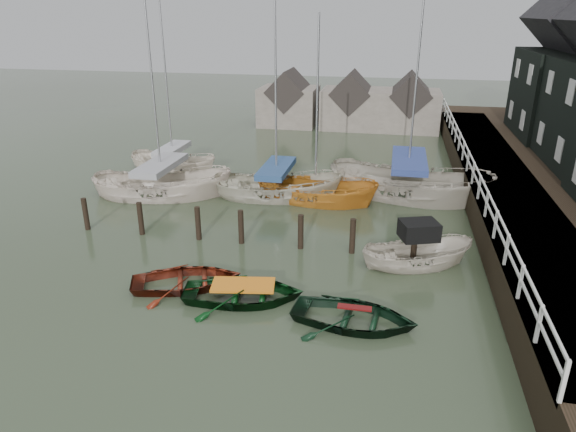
% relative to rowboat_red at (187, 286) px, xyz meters
% --- Properties ---
extents(ground, '(120.00, 120.00, 0.00)m').
position_rel_rowboat_red_xyz_m(ground, '(2.00, 0.72, 0.00)').
color(ground, '#2A3320').
rests_on(ground, ground).
extents(pier, '(3.04, 32.00, 2.70)m').
position_rel_rowboat_red_xyz_m(pier, '(11.48, 10.72, 0.71)').
color(pier, black).
rests_on(pier, ground).
extents(mooring_pilings, '(13.72, 0.22, 1.80)m').
position_rel_rowboat_red_xyz_m(mooring_pilings, '(0.89, 3.72, 0.50)').
color(mooring_pilings, black).
rests_on(mooring_pilings, ground).
extents(far_sheds, '(14.00, 4.08, 4.39)m').
position_rel_rowboat_red_xyz_m(far_sheds, '(2.83, 26.72, 1.86)').
color(far_sheds, '#665B51').
rests_on(far_sheds, ground).
extents(rowboat_red, '(4.35, 3.78, 0.75)m').
position_rel_rowboat_red_xyz_m(rowboat_red, '(0.00, 0.00, 0.00)').
color(rowboat_red, '#591A0C').
rests_on(rowboat_red, ground).
extents(rowboat_green, '(4.25, 3.35, 0.80)m').
position_rel_rowboat_red_xyz_m(rowboat_green, '(2.11, -0.46, 0.00)').
color(rowboat_green, black).
rests_on(rowboat_green, ground).
extents(rowboat_dkgreen, '(3.94, 2.99, 0.77)m').
position_rel_rowboat_red_xyz_m(rowboat_dkgreen, '(5.70, -1.11, 0.00)').
color(rowboat_dkgreen, black).
rests_on(rowboat_dkgreen, ground).
extents(motorboat, '(4.37, 2.81, 2.44)m').
position_rel_rowboat_red_xyz_m(motorboat, '(7.59, 3.12, 0.10)').
color(motorboat, beige).
rests_on(motorboat, ground).
extents(sailboat_a, '(7.34, 3.94, 11.05)m').
position_rel_rowboat_red_xyz_m(sailboat_a, '(-4.68, 8.36, 0.06)').
color(sailboat_a, beige).
rests_on(sailboat_a, ground).
extents(sailboat_b, '(6.72, 3.15, 11.86)m').
position_rel_rowboat_red_xyz_m(sailboat_b, '(0.96, 9.31, 0.06)').
color(sailboat_b, beige).
rests_on(sailboat_b, ground).
extents(sailboat_c, '(6.49, 3.33, 9.79)m').
position_rel_rowboat_red_xyz_m(sailboat_c, '(2.92, 9.20, 0.01)').
color(sailboat_c, orange).
rests_on(sailboat_c, ground).
extents(sailboat_d, '(8.75, 5.22, 12.31)m').
position_rel_rowboat_red_xyz_m(sailboat_d, '(7.29, 10.73, 0.06)').
color(sailboat_d, '#BDB2A1').
rests_on(sailboat_d, ground).
extents(sailboat_e, '(5.96, 3.23, 10.28)m').
position_rel_rowboat_red_xyz_m(sailboat_e, '(-5.90, 12.51, 0.07)').
color(sailboat_e, beige).
rests_on(sailboat_e, ground).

